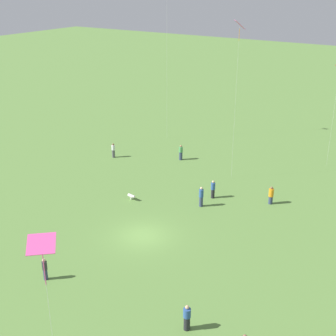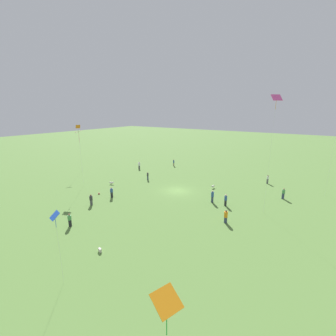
% 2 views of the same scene
% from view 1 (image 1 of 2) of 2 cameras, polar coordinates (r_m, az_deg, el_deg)
% --- Properties ---
extents(ground_plane, '(240.00, 240.00, 0.00)m').
position_cam_1_polar(ground_plane, '(38.17, -3.09, -8.24)').
color(ground_plane, '#5B843D').
extents(person_1, '(0.43, 0.43, 1.92)m').
position_cam_1_polar(person_1, '(42.36, 4.07, -3.51)').
color(person_1, '#333D5B').
rests_on(person_1, ground_plane).
extents(person_2, '(0.46, 0.46, 1.73)m').
position_cam_1_polar(person_2, '(28.85, 2.32, -17.78)').
color(person_2, '#232328').
rests_on(person_2, ground_plane).
extents(person_3, '(0.55, 0.55, 1.72)m').
position_cam_1_polar(person_3, '(43.80, 12.45, -3.28)').
color(person_3, '#333D5B').
rests_on(person_3, ground_plane).
extents(person_5, '(0.48, 0.48, 1.78)m').
position_cam_1_polar(person_5, '(44.06, 5.50, -2.60)').
color(person_5, '#232328').
rests_on(person_5, ground_plane).
extents(person_6, '(0.36, 0.36, 1.67)m').
position_cam_1_polar(person_6, '(33.83, -14.78, -11.82)').
color(person_6, '#333D5B').
rests_on(person_6, ground_plane).
extents(person_7, '(0.50, 0.50, 1.70)m').
position_cam_1_polar(person_7, '(54.02, -6.68, 2.14)').
color(person_7, '#4C4C51').
rests_on(person_7, ground_plane).
extents(person_10, '(0.53, 0.53, 1.76)m').
position_cam_1_polar(person_10, '(52.97, 1.57, 1.90)').
color(person_10, '#333D5B').
rests_on(person_10, ground_plane).
extents(kite_1, '(0.76, 0.79, 18.68)m').
position_cam_1_polar(kite_1, '(57.41, -0.15, 19.54)').
color(kite_1, yellow).
rests_on(kite_1, ground_plane).
extents(kite_3, '(1.47, 1.41, 15.67)m').
position_cam_1_polar(kite_3, '(45.16, 8.70, 16.27)').
color(kite_3, '#E54C99').
rests_on(kite_3, ground_plane).
extents(kite_7, '(1.49, 1.49, 10.27)m').
position_cam_1_polar(kite_7, '(18.64, -15.11, -9.71)').
color(kite_7, '#E54C99').
rests_on(kite_7, ground_plane).
extents(dog_0, '(0.40, 0.86, 0.58)m').
position_cam_1_polar(dog_0, '(43.77, -4.46, -3.44)').
color(dog_0, silver).
rests_on(dog_0, ground_plane).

